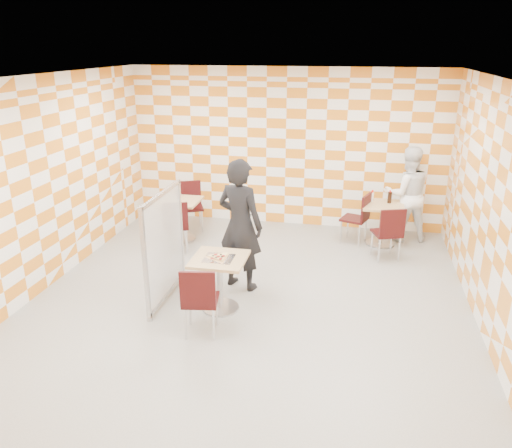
{
  "coord_description": "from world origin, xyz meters",
  "views": [
    {
      "loc": [
        1.34,
        -5.84,
        3.39
      ],
      "look_at": [
        0.1,
        0.2,
        1.15
      ],
      "focal_mm": 35.0,
      "sensor_mm": 36.0,
      "label": 1
    }
  ],
  "objects_px": {
    "main_table": "(220,274)",
    "chair_second_front": "(389,230)",
    "chair_empty_far": "(191,202)",
    "partition": "(164,246)",
    "empty_table": "(180,213)",
    "man_dark": "(240,225)",
    "chair_empty_near": "(175,223)",
    "chair_second_side": "(360,215)",
    "sport_bottle": "(372,196)",
    "man_white": "(407,194)",
    "soda_bottle": "(390,197)",
    "chair_main_front": "(199,297)",
    "second_table": "(382,217)"
  },
  "relations": [
    {
      "from": "chair_second_side",
      "to": "sport_bottle",
      "type": "bearing_deg",
      "value": 45.15
    },
    {
      "from": "chair_main_front",
      "to": "partition",
      "type": "relative_size",
      "value": 0.6
    },
    {
      "from": "chair_empty_near",
      "to": "man_white",
      "type": "xyz_separation_m",
      "value": [
        3.84,
        1.43,
        0.32
      ]
    },
    {
      "from": "soda_bottle",
      "to": "sport_bottle",
      "type": "bearing_deg",
      "value": 169.9
    },
    {
      "from": "man_white",
      "to": "soda_bottle",
      "type": "relative_size",
      "value": 7.48
    },
    {
      "from": "sport_bottle",
      "to": "man_white",
      "type": "bearing_deg",
      "value": 17.13
    },
    {
      "from": "second_table",
      "to": "chair_second_front",
      "type": "height_order",
      "value": "chair_second_front"
    },
    {
      "from": "main_table",
      "to": "empty_table",
      "type": "height_order",
      "value": "same"
    },
    {
      "from": "sport_bottle",
      "to": "chair_empty_near",
      "type": "bearing_deg",
      "value": -159.01
    },
    {
      "from": "partition",
      "to": "man_dark",
      "type": "xyz_separation_m",
      "value": [
        0.93,
        0.55,
        0.17
      ]
    },
    {
      "from": "chair_second_side",
      "to": "man_dark",
      "type": "xyz_separation_m",
      "value": [
        -1.68,
        -2.04,
        0.42
      ]
    },
    {
      "from": "chair_empty_far",
      "to": "partition",
      "type": "xyz_separation_m",
      "value": [
        0.56,
        -2.74,
        0.25
      ]
    },
    {
      "from": "chair_main_front",
      "to": "chair_empty_far",
      "type": "bearing_deg",
      "value": 110.12
    },
    {
      "from": "main_table",
      "to": "chair_empty_near",
      "type": "xyz_separation_m",
      "value": [
        -1.25,
        1.71,
        0.04
      ]
    },
    {
      "from": "chair_second_front",
      "to": "chair_second_side",
      "type": "height_order",
      "value": "same"
    },
    {
      "from": "man_dark",
      "to": "chair_empty_near",
      "type": "bearing_deg",
      "value": -17.2
    },
    {
      "from": "chair_second_side",
      "to": "main_table",
      "type": "bearing_deg",
      "value": -123.04
    },
    {
      "from": "main_table",
      "to": "man_dark",
      "type": "xyz_separation_m",
      "value": [
        0.12,
        0.71,
        0.45
      ]
    },
    {
      "from": "empty_table",
      "to": "chair_second_front",
      "type": "relative_size",
      "value": 0.81
    },
    {
      "from": "chair_second_front",
      "to": "sport_bottle",
      "type": "height_order",
      "value": "sport_bottle"
    },
    {
      "from": "second_table",
      "to": "partition",
      "type": "xyz_separation_m",
      "value": [
        -3.0,
        -2.64,
        0.28
      ]
    },
    {
      "from": "chair_empty_near",
      "to": "man_white",
      "type": "distance_m",
      "value": 4.11
    },
    {
      "from": "empty_table",
      "to": "sport_bottle",
      "type": "xyz_separation_m",
      "value": [
        3.36,
        0.64,
        0.33
      ]
    },
    {
      "from": "second_table",
      "to": "empty_table",
      "type": "bearing_deg",
      "value": -172.22
    },
    {
      "from": "second_table",
      "to": "empty_table",
      "type": "height_order",
      "value": "same"
    },
    {
      "from": "chair_second_side",
      "to": "chair_empty_near",
      "type": "xyz_separation_m",
      "value": [
        -3.04,
        -1.05,
        0.0
      ]
    },
    {
      "from": "main_table",
      "to": "chair_second_front",
      "type": "distance_m",
      "value": 3.08
    },
    {
      "from": "chair_second_front",
      "to": "man_dark",
      "type": "bearing_deg",
      "value": -147.53
    },
    {
      "from": "chair_main_front",
      "to": "sport_bottle",
      "type": "bearing_deg",
      "value": 60.9
    },
    {
      "from": "chair_empty_near",
      "to": "empty_table",
      "type": "bearing_deg",
      "value": 101.94
    },
    {
      "from": "second_table",
      "to": "chair_second_front",
      "type": "bearing_deg",
      "value": -83.18
    },
    {
      "from": "chair_empty_near",
      "to": "man_dark",
      "type": "height_order",
      "value": "man_dark"
    },
    {
      "from": "empty_table",
      "to": "chair_second_side",
      "type": "bearing_deg",
      "value": 7.96
    },
    {
      "from": "empty_table",
      "to": "man_white",
      "type": "bearing_deg",
      "value": 11.74
    },
    {
      "from": "chair_main_front",
      "to": "chair_second_front",
      "type": "xyz_separation_m",
      "value": [
        2.32,
        2.79,
        0.0
      ]
    },
    {
      "from": "chair_second_front",
      "to": "second_table",
      "type": "bearing_deg",
      "value": 96.82
    },
    {
      "from": "soda_bottle",
      "to": "partition",
      "type": "bearing_deg",
      "value": -138.55
    },
    {
      "from": "chair_empty_far",
      "to": "man_white",
      "type": "bearing_deg",
      "value": 3.49
    },
    {
      "from": "man_dark",
      "to": "sport_bottle",
      "type": "xyz_separation_m",
      "value": [
        1.87,
        2.24,
        -0.12
      ]
    },
    {
      "from": "chair_empty_far",
      "to": "man_dark",
      "type": "xyz_separation_m",
      "value": [
        1.49,
        -2.18,
        0.42
      ]
    },
    {
      "from": "partition",
      "to": "man_white",
      "type": "xyz_separation_m",
      "value": [
        3.41,
        2.98,
        0.07
      ]
    },
    {
      "from": "empty_table",
      "to": "chair_second_side",
      "type": "relative_size",
      "value": 0.81
    },
    {
      "from": "man_white",
      "to": "soda_bottle",
      "type": "bearing_deg",
      "value": 25.58
    },
    {
      "from": "empty_table",
      "to": "man_dark",
      "type": "bearing_deg",
      "value": -47.01
    },
    {
      "from": "partition",
      "to": "soda_bottle",
      "type": "xyz_separation_m",
      "value": [
        3.1,
        2.74,
        0.06
      ]
    },
    {
      "from": "empty_table",
      "to": "man_dark",
      "type": "xyz_separation_m",
      "value": [
        1.49,
        -1.6,
        0.45
      ]
    },
    {
      "from": "chair_second_front",
      "to": "man_white",
      "type": "distance_m",
      "value": 1.15
    },
    {
      "from": "chair_empty_far",
      "to": "soda_bottle",
      "type": "bearing_deg",
      "value": 0.03
    },
    {
      "from": "empty_table",
      "to": "partition",
      "type": "height_order",
      "value": "partition"
    },
    {
      "from": "chair_second_side",
      "to": "partition",
      "type": "distance_m",
      "value": 3.69
    }
  ]
}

